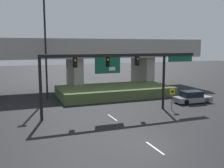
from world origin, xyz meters
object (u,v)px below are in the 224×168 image
at_px(signal_gantry, 119,65).
at_px(speed_limit_sign, 172,96).
at_px(highway_light_pole_near, 45,42).
at_px(parked_sedan_near_right, 192,97).

distance_m(signal_gantry, speed_limit_sign, 6.78).
distance_m(signal_gantry, highway_light_pole_near, 11.81).
bearing_deg(signal_gantry, parked_sedan_near_right, 7.30).
relative_size(signal_gantry, highway_light_pole_near, 1.21).
xyz_separation_m(signal_gantry, speed_limit_sign, (5.77, -1.02, -3.41)).
bearing_deg(signal_gantry, highway_light_pole_near, 121.26).
height_order(signal_gantry, parked_sedan_near_right, signal_gantry).
relative_size(highway_light_pole_near, parked_sedan_near_right, 3.01).
bearing_deg(parked_sedan_near_right, speed_limit_sign, -148.77).
relative_size(speed_limit_sign, highway_light_pole_near, 0.17).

